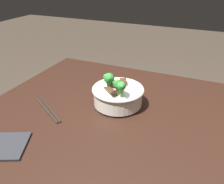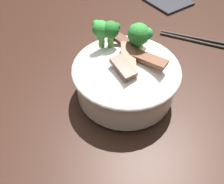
# 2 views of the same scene
# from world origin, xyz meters

# --- Properties ---
(dining_table) EXTENTS (1.14, 0.93, 0.75)m
(dining_table) POSITION_xyz_m (0.00, 0.00, 0.65)
(dining_table) COLOR black
(dining_table) RESTS_ON ground
(rice_bowl) EXTENTS (0.21, 0.21, 0.15)m
(rice_bowl) POSITION_xyz_m (0.06, -0.07, 0.81)
(rice_bowl) COLOR silver
(rice_bowl) RESTS_ON dining_table
(chopsticks_pair) EXTENTS (0.21, 0.14, 0.01)m
(chopsticks_pair) POSITION_xyz_m (0.31, 0.07, 0.76)
(chopsticks_pair) COLOR #28231E
(chopsticks_pair) RESTS_ON dining_table
(folded_napkin) EXTENTS (0.16, 0.16, 0.01)m
(folded_napkin) POSITION_xyz_m (0.29, 0.30, 0.76)
(folded_napkin) COLOR #28282D
(folded_napkin) RESTS_ON dining_table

